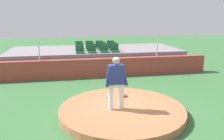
{
  "coord_description": "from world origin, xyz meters",
  "views": [
    {
      "loc": [
        -1.75,
        -7.17,
        3.33
      ],
      "look_at": [
        0.0,
        1.81,
        1.15
      ],
      "focal_mm": 36.4,
      "sensor_mm": 36.0,
      "label": 1
    }
  ],
  "objects_px": {
    "stadium_chair_8": "(79,46)",
    "stadium_chair_2": "(104,50)",
    "baseball": "(106,97)",
    "stadium_chair_4": "(79,48)",
    "stadium_chair_1": "(92,50)",
    "stadium_chair_5": "(90,48)",
    "stadium_chair_10": "(99,46)",
    "stadium_chair_6": "(102,48)",
    "fielding_glove": "(124,96)",
    "stadium_chair_11": "(110,46)",
    "stadium_chair_0": "(80,50)",
    "stadium_chair_9": "(89,46)",
    "pitcher": "(116,79)",
    "stadium_chair_3": "(115,49)",
    "stadium_chair_7": "(112,47)"
  },
  "relations": [
    {
      "from": "pitcher",
      "to": "stadium_chair_6",
      "type": "height_order",
      "value": "pitcher"
    },
    {
      "from": "stadium_chair_2",
      "to": "stadium_chair_6",
      "type": "relative_size",
      "value": 1.0
    },
    {
      "from": "stadium_chair_0",
      "to": "stadium_chair_1",
      "type": "xyz_separation_m",
      "value": [
        0.72,
        0.0,
        0.0
      ]
    },
    {
      "from": "pitcher",
      "to": "stadium_chair_8",
      "type": "xyz_separation_m",
      "value": [
        -0.79,
        8.03,
        0.06
      ]
    },
    {
      "from": "stadium_chair_10",
      "to": "stadium_chair_1",
      "type": "bearing_deg",
      "value": 69.23
    },
    {
      "from": "fielding_glove",
      "to": "stadium_chair_0",
      "type": "bearing_deg",
      "value": -93.21
    },
    {
      "from": "stadium_chair_5",
      "to": "stadium_chair_10",
      "type": "height_order",
      "value": "same"
    },
    {
      "from": "stadium_chair_5",
      "to": "stadium_chair_9",
      "type": "distance_m",
      "value": 0.93
    },
    {
      "from": "stadium_chair_1",
      "to": "stadium_chair_8",
      "type": "distance_m",
      "value": 1.93
    },
    {
      "from": "stadium_chair_2",
      "to": "stadium_chair_11",
      "type": "xyz_separation_m",
      "value": [
        0.71,
        1.77,
        0.0
      ]
    },
    {
      "from": "stadium_chair_9",
      "to": "baseball",
      "type": "bearing_deg",
      "value": 89.53
    },
    {
      "from": "stadium_chair_8",
      "to": "stadium_chair_1",
      "type": "bearing_deg",
      "value": 110.32
    },
    {
      "from": "stadium_chair_4",
      "to": "stadium_chair_3",
      "type": "bearing_deg",
      "value": 157.31
    },
    {
      "from": "stadium_chair_6",
      "to": "stadium_chair_10",
      "type": "height_order",
      "value": "same"
    },
    {
      "from": "stadium_chair_3",
      "to": "stadium_chair_7",
      "type": "relative_size",
      "value": 1.0
    },
    {
      "from": "stadium_chair_5",
      "to": "stadium_chair_10",
      "type": "relative_size",
      "value": 1.0
    },
    {
      "from": "baseball",
      "to": "stadium_chair_4",
      "type": "bearing_deg",
      "value": 96.18
    },
    {
      "from": "fielding_glove",
      "to": "stadium_chair_3",
      "type": "distance_m",
      "value": 5.33
    },
    {
      "from": "pitcher",
      "to": "stadium_chair_0",
      "type": "height_order",
      "value": "pitcher"
    },
    {
      "from": "stadium_chair_11",
      "to": "stadium_chair_8",
      "type": "bearing_deg",
      "value": -0.35
    },
    {
      "from": "stadium_chair_4",
      "to": "stadium_chair_8",
      "type": "distance_m",
      "value": 0.89
    },
    {
      "from": "stadium_chair_6",
      "to": "stadium_chair_11",
      "type": "relative_size",
      "value": 1.0
    },
    {
      "from": "baseball",
      "to": "stadium_chair_6",
      "type": "bearing_deg",
      "value": 82.69
    },
    {
      "from": "baseball",
      "to": "stadium_chair_3",
      "type": "relative_size",
      "value": 0.15
    },
    {
      "from": "stadium_chair_1",
      "to": "stadium_chair_2",
      "type": "distance_m",
      "value": 0.73
    },
    {
      "from": "stadium_chair_11",
      "to": "stadium_chair_2",
      "type": "bearing_deg",
      "value": 68.23
    },
    {
      "from": "stadium_chair_6",
      "to": "stadium_chair_10",
      "type": "distance_m",
      "value": 0.87
    },
    {
      "from": "stadium_chair_3",
      "to": "baseball",
      "type": "bearing_deg",
      "value": 74.55
    },
    {
      "from": "stadium_chair_1",
      "to": "stadium_chair_5",
      "type": "distance_m",
      "value": 0.92
    },
    {
      "from": "stadium_chair_9",
      "to": "stadium_chair_1",
      "type": "bearing_deg",
      "value": 89.62
    },
    {
      "from": "stadium_chair_1",
      "to": "fielding_glove",
      "type": "bearing_deg",
      "value": 97.3
    },
    {
      "from": "baseball",
      "to": "stadium_chair_8",
      "type": "distance_m",
      "value": 7.04
    },
    {
      "from": "stadium_chair_1",
      "to": "stadium_chair_9",
      "type": "bearing_deg",
      "value": -90.38
    },
    {
      "from": "stadium_chair_0",
      "to": "stadium_chair_1",
      "type": "bearing_deg",
      "value": -179.8
    },
    {
      "from": "fielding_glove",
      "to": "stadium_chair_8",
      "type": "xyz_separation_m",
      "value": [
        -1.33,
        6.93,
        1.07
      ]
    },
    {
      "from": "baseball",
      "to": "stadium_chair_9",
      "type": "height_order",
      "value": "stadium_chair_9"
    },
    {
      "from": "fielding_glove",
      "to": "stadium_chair_6",
      "type": "distance_m",
      "value": 6.15
    },
    {
      "from": "fielding_glove",
      "to": "stadium_chair_7",
      "type": "bearing_deg",
      "value": -115.3
    },
    {
      "from": "stadium_chair_9",
      "to": "stadium_chair_11",
      "type": "bearing_deg",
      "value": 178.04
    },
    {
      "from": "stadium_chair_1",
      "to": "stadium_chair_3",
      "type": "distance_m",
      "value": 1.38
    },
    {
      "from": "stadium_chair_0",
      "to": "stadium_chair_1",
      "type": "relative_size",
      "value": 1.0
    },
    {
      "from": "stadium_chair_5",
      "to": "stadium_chair_11",
      "type": "xyz_separation_m",
      "value": [
        1.46,
        0.88,
        0.0
      ]
    },
    {
      "from": "stadium_chair_5",
      "to": "stadium_chair_11",
      "type": "relative_size",
      "value": 1.0
    },
    {
      "from": "stadium_chair_7",
      "to": "pitcher",
      "type": "bearing_deg",
      "value": 79.8
    },
    {
      "from": "stadium_chair_1",
      "to": "stadium_chair_10",
      "type": "distance_m",
      "value": 1.93
    },
    {
      "from": "stadium_chair_8",
      "to": "stadium_chair_2",
      "type": "bearing_deg",
      "value": 128.04
    },
    {
      "from": "stadium_chair_5",
      "to": "stadium_chair_6",
      "type": "relative_size",
      "value": 1.0
    },
    {
      "from": "stadium_chair_1",
      "to": "stadium_chair_0",
      "type": "bearing_deg",
      "value": 0.2
    },
    {
      "from": "stadium_chair_0",
      "to": "stadium_chair_8",
      "type": "distance_m",
      "value": 1.81
    },
    {
      "from": "stadium_chair_2",
      "to": "stadium_chair_7",
      "type": "height_order",
      "value": "same"
    }
  ]
}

